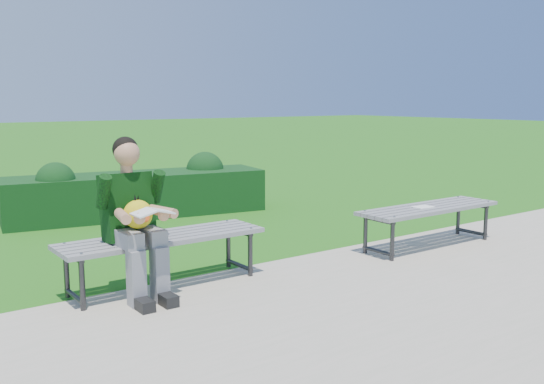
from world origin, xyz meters
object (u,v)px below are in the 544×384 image
at_px(bench_left, 163,242).
at_px(seated_boy, 134,213).
at_px(bench_right, 429,211).
at_px(paper_sheet, 423,207).
at_px(hedge, 139,192).

height_order(bench_left, seated_boy, seated_boy).
relative_size(bench_left, bench_right, 1.00).
relative_size(bench_right, seated_boy, 1.37).
xyz_separation_m(bench_left, bench_right, (3.01, -0.40, 0.00)).
relative_size(bench_right, paper_sheet, 7.83).
distance_m(hedge, paper_sheet, 4.05).
relative_size(hedge, bench_right, 2.05).
distance_m(hedge, bench_right, 4.09).
bearing_deg(hedge, bench_right, -63.90).
height_order(hedge, seated_boy, seated_boy).
distance_m(bench_right, paper_sheet, 0.12).
distance_m(hedge, bench_left, 3.49).
relative_size(seated_boy, paper_sheet, 5.72).
height_order(bench_left, paper_sheet, bench_left).
xyz_separation_m(bench_left, paper_sheet, (2.91, -0.40, 0.06)).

